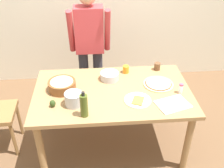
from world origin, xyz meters
name	(u,v)px	position (x,y,z in m)	size (l,w,h in m)	color
ground	(112,144)	(0.00, 0.00, 0.00)	(8.00, 8.00, 0.00)	brown
dining_table	(112,98)	(0.00, 0.00, 0.67)	(1.60, 0.96, 0.76)	#A37A4C
person_cook	(90,44)	(-0.21, 0.76, 0.94)	(0.49, 0.25, 1.62)	#2D2D38
pizza_raw_on_board	(158,84)	(0.49, 0.08, 0.77)	(0.32, 0.32, 0.02)	beige
plate_with_slice	(138,100)	(0.23, -0.19, 0.77)	(0.26, 0.26, 0.02)	white
popcorn_bowl	(62,85)	(-0.51, 0.06, 0.82)	(0.28, 0.28, 0.11)	brown
mixing_bowl_steel	(110,76)	(-0.01, 0.23, 0.80)	(0.20, 0.20, 0.08)	#B7B7BC
olive_oil_bottle	(84,105)	(-0.28, -0.37, 0.87)	(0.07, 0.07, 0.26)	#47561E
steel_pot	(74,99)	(-0.38, -0.20, 0.83)	(0.17, 0.17, 0.13)	#B7B7BC
cup_orange	(126,69)	(0.18, 0.35, 0.80)	(0.07, 0.07, 0.09)	orange
cup_small_brown	(157,66)	(0.55, 0.39, 0.80)	(0.07, 0.07, 0.09)	brown
salt_shaker	(181,88)	(0.68, -0.09, 0.81)	(0.04, 0.04, 0.11)	white
cutting_board_white	(173,104)	(0.55, -0.28, 0.77)	(0.30, 0.22, 0.01)	white
avocado	(53,103)	(-0.58, -0.21, 0.80)	(0.06, 0.06, 0.07)	#2D4219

